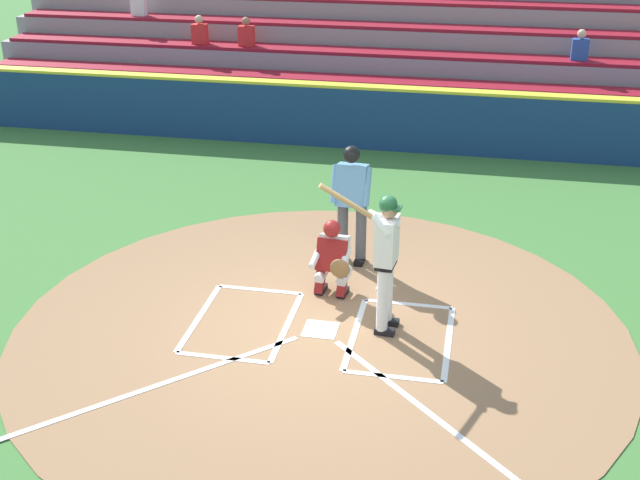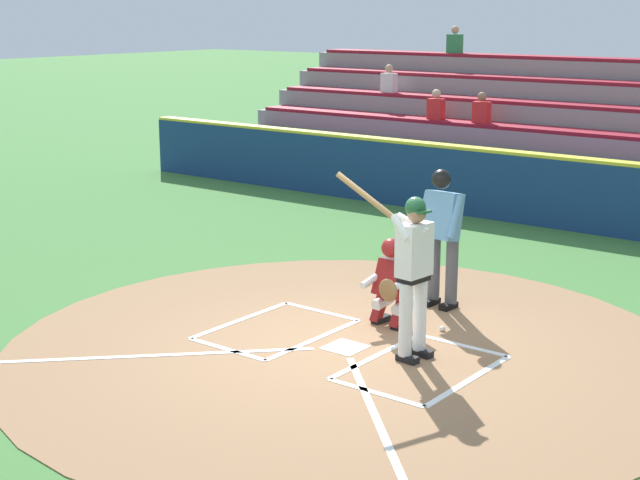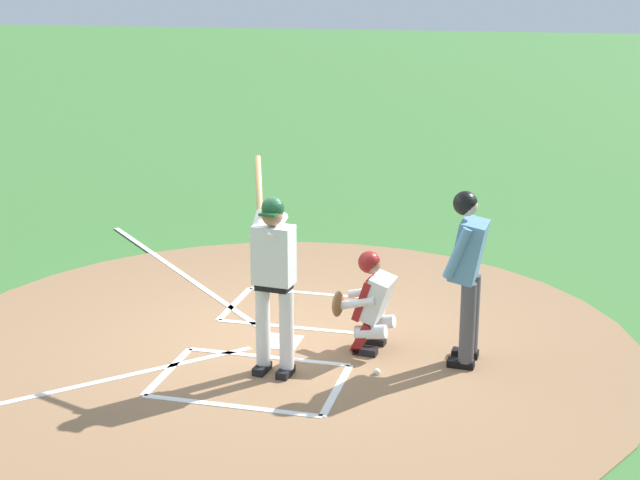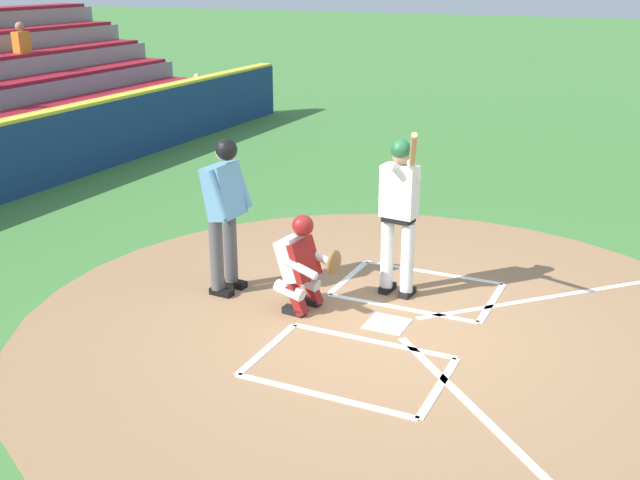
{
  "view_description": "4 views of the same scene",
  "coord_description": "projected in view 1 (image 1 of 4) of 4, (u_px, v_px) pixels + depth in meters",
  "views": [
    {
      "loc": [
        -1.86,
        9.37,
        5.71
      ],
      "look_at": [
        0.14,
        -0.68,
        0.97
      ],
      "focal_mm": 47.85,
      "sensor_mm": 36.0,
      "label": 1
    },
    {
      "loc": [
        -6.24,
        8.51,
        3.87
      ],
      "look_at": [
        0.35,
        0.03,
        1.26
      ],
      "focal_mm": 53.66,
      "sensor_mm": 36.0,
      "label": 2
    },
    {
      "loc": [
        -9.16,
        -2.78,
        3.96
      ],
      "look_at": [
        0.41,
        -0.36,
        1.11
      ],
      "focal_mm": 51.64,
      "sensor_mm": 36.0,
      "label": 3
    },
    {
      "loc": [
        7.16,
        2.54,
        3.65
      ],
      "look_at": [
        -0.08,
        -0.84,
        0.83
      ],
      "focal_mm": 43.14,
      "sensor_mm": 36.0,
      "label": 4
    }
  ],
  "objects": [
    {
      "name": "home_plate_and_chalk",
      "position": [
        306.0,
        366.0,
        10.28
      ],
      "size": [
        7.93,
        4.91,
        0.01
      ],
      "color": "white",
      "rests_on": "dirt_circle"
    },
    {
      "name": "backstop_wall",
      "position": [
        392.0,
        118.0,
        17.47
      ],
      "size": [
        22.0,
        0.36,
        1.31
      ],
      "color": "navy",
      "rests_on": "ground"
    },
    {
      "name": "baseball",
      "position": [
        378.0,
        289.0,
        12.03
      ],
      "size": [
        0.07,
        0.07,
        0.07
      ],
      "primitive_type": "sphere",
      "color": "white",
      "rests_on": "ground"
    },
    {
      "name": "dirt_circle",
      "position": [
        320.0,
        330.0,
        11.07
      ],
      "size": [
        8.0,
        8.0,
        0.01
      ],
      "primitive_type": "cylinder",
      "color": "#99704C",
      "rests_on": "ground"
    },
    {
      "name": "ground_plane",
      "position": [
        320.0,
        330.0,
        11.07
      ],
      "size": [
        120.0,
        120.0,
        0.0
      ],
      "primitive_type": "plane",
      "color": "#427A38"
    },
    {
      "name": "plate_umpire",
      "position": [
        352.0,
        196.0,
        12.43
      ],
      "size": [
        0.6,
        0.44,
        1.86
      ],
      "color": "#4C4C51",
      "rests_on": "ground"
    },
    {
      "name": "batter",
      "position": [
        385.0,
        254.0,
        10.62
      ],
      "size": [
        0.98,
        0.64,
        2.13
      ],
      "color": "white",
      "rests_on": "ground"
    },
    {
      "name": "catcher",
      "position": [
        333.0,
        256.0,
        11.72
      ],
      "size": [
        0.59,
        0.65,
        1.13
      ],
      "color": "black",
      "rests_on": "ground"
    },
    {
      "name": "bleacher_stand",
      "position": [
        411.0,
        60.0,
        20.73
      ],
      "size": [
        20.0,
        5.1,
        3.45
      ],
      "color": "gray",
      "rests_on": "ground"
    }
  ]
}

